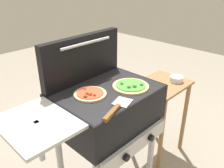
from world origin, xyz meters
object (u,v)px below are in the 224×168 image
(grill, at_px, (106,110))
(pizza_veggie, at_px, (131,86))
(prep_table, at_px, (160,104))
(topping_bowl_near, at_px, (176,79))
(spatula, at_px, (116,108))
(pizza_pepperoni, at_px, (90,94))

(grill, xyz_separation_m, pizza_veggie, (0.14, -0.08, 0.15))
(prep_table, bearing_deg, topping_bowl_near, -33.20)
(grill, xyz_separation_m, topping_bowl_near, (0.78, -0.06, -0.02))
(pizza_veggie, relative_size, prep_table, 0.32)
(grill, relative_size, spatula, 3.62)
(spatula, distance_m, prep_table, 0.90)
(pizza_pepperoni, xyz_separation_m, spatula, (-0.01, -0.22, -0.00))
(prep_table, xyz_separation_m, topping_bowl_near, (0.10, -0.07, 0.22))
(pizza_pepperoni, xyz_separation_m, prep_table, (0.78, -0.02, -0.39))
(grill, bearing_deg, topping_bowl_near, -4.59)
(pizza_pepperoni, bearing_deg, prep_table, -1.20)
(grill, distance_m, topping_bowl_near, 0.78)
(grill, xyz_separation_m, spatula, (-0.11, -0.20, 0.15))
(grill, relative_size, pizza_veggie, 4.17)
(grill, relative_size, topping_bowl_near, 8.64)
(pizza_pepperoni, xyz_separation_m, pizza_veggie, (0.25, -0.10, -0.00))
(pizza_pepperoni, distance_m, topping_bowl_near, 0.90)
(topping_bowl_near, bearing_deg, pizza_veggie, -178.09)
(pizza_pepperoni, bearing_deg, grill, -11.08)
(pizza_pepperoni, bearing_deg, pizza_veggie, -22.78)
(grill, height_order, prep_table, grill)
(grill, relative_size, pizza_pepperoni, 4.97)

